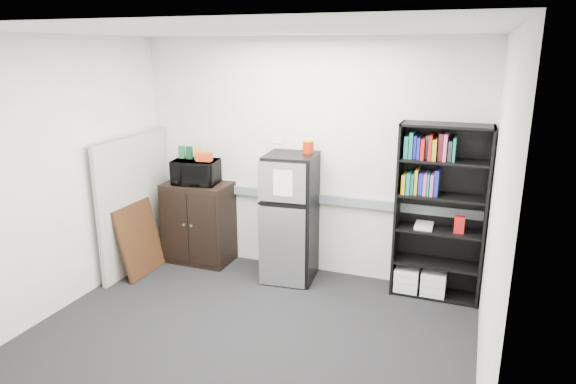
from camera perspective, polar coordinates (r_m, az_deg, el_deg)
The scene contains 18 objects.
floor at distance 4.87m, azimuth -5.05°, elevation -16.22°, with size 4.00×4.00×0.00m, color black.
wall_back at distance 5.88m, azimuth 2.02°, elevation 3.74°, with size 4.00×0.02×2.70m, color white.
wall_right at distance 3.90m, azimuth 22.01°, elevation -3.72°, with size 0.02×3.50×2.70m, color white.
wall_left at distance 5.47m, azimuth -24.67°, elevation 1.37°, with size 0.02×3.50×2.70m, color white.
ceiling at distance 4.13m, azimuth -5.99°, elevation 17.42°, with size 4.00×3.50×0.02m, color white.
electrical_raceway at distance 5.96m, azimuth 1.88°, elevation -0.55°, with size 3.92×0.05×0.10m, color gray.
wall_note at distance 5.96m, azimuth -1.19°, elevation 5.86°, with size 0.14×0.00×0.10m, color white.
bookshelf at distance 5.52m, azimuth 16.35°, elevation -1.78°, with size 0.90×0.34×1.85m.
cubicle_partition at distance 6.32m, azimuth -16.62°, elevation -1.11°, with size 0.06×1.30×1.62m.
cabinet at distance 6.42m, azimuth -9.86°, elevation -3.35°, with size 0.80×0.53×1.00m.
microwave at distance 6.23m, azimuth -10.21°, elevation 2.21°, with size 0.53×0.36×0.29m, color black.
snack_box_a at distance 6.31m, azimuth -11.71°, elevation 4.37°, with size 0.07×0.05×0.15m, color #17522C.
snack_box_b at distance 6.26m, azimuth -10.91°, elevation 4.32°, with size 0.07×0.05×0.15m, color #0C3720.
snack_box_c at distance 6.20m, azimuth -10.02°, elevation 4.21°, with size 0.07×0.05×0.14m, color orange.
snack_bag at distance 6.11m, azimuth -9.30°, elevation 3.87°, with size 0.18×0.10×0.10m, color red.
refrigerator at distance 5.77m, azimuth 0.29°, elevation -2.91°, with size 0.60×0.62×1.46m.
coffee_can at distance 5.63m, azimuth 2.26°, elevation 5.17°, with size 0.12×0.12×0.17m.
framed_poster at distance 6.26m, azimuth -16.14°, elevation -4.99°, with size 0.22×0.66×0.84m.
Camera 1 is at (1.84, -3.70, 2.57)m, focal length 32.00 mm.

